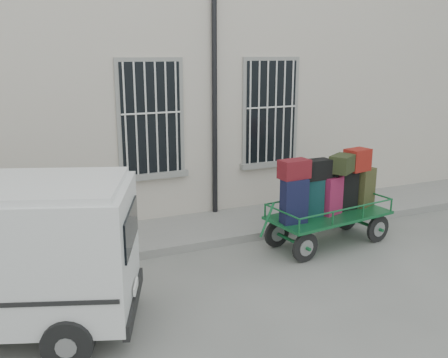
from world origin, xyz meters
TOP-DOWN VIEW (x-y plane):
  - ground at (0.00, 0.00)m, footprint 80.00×80.00m
  - building at (0.00, 5.50)m, footprint 24.00×5.15m
  - sidewalk at (0.00, 2.20)m, footprint 24.00×1.70m
  - luggage_cart at (2.32, 0.67)m, footprint 2.79×1.35m

SIDE VIEW (x-z plane):
  - ground at x=0.00m, z-range 0.00..0.00m
  - sidewalk at x=0.00m, z-range 0.00..0.15m
  - luggage_cart at x=2.32m, z-range 0.08..1.85m
  - building at x=0.00m, z-range 0.00..6.00m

